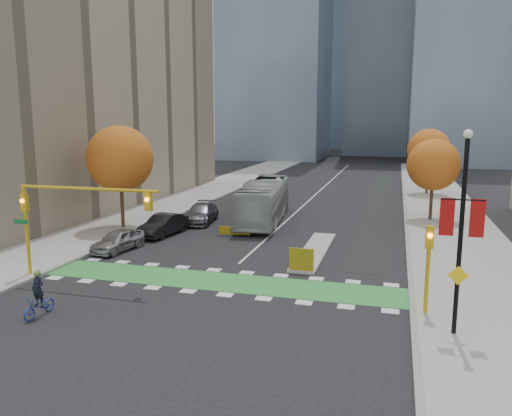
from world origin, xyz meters
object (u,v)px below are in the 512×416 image
Objects in this scene: tree_west at (120,159)px; tree_east_far at (429,150)px; hazard_board at (301,259)px; banner_lamppost at (461,225)px; parked_car_c at (201,213)px; bus at (264,201)px; parked_car_a at (118,240)px; parked_car_b at (163,225)px; tree_east_near at (433,165)px; traffic_signal_east at (428,256)px; cyclist at (39,301)px; traffic_signal_west at (65,208)px.

tree_west reaches higher than tree_east_far.
hazard_board is 10.76m from banner_lamppost.
banner_lamppost is at bearing -52.63° from parked_car_c.
bus is 14.02m from parked_car_a.
parked_car_b is (4.18, -1.26, -4.82)m from tree_west.
tree_east_far reaches higher than tree_east_near.
tree_east_near is at bearing 88.83° from banner_lamppost.
traffic_signal_east is 0.32× the size of bus.
traffic_signal_east is 0.75× the size of parked_car_c.
traffic_signal_east reaches higher than bus.
parked_car_a is at bearing 157.79° from banner_lamppost.
tree_west is 27.63m from banner_lamppost.
tree_east_far is 47.28m from cyclist.
bus is at bearing 123.14° from banner_lamppost.
traffic_signal_east is 1.93× the size of cyclist.
hazard_board is 0.11× the size of bus.
tree_east_near is at bearing 65.80° from hazard_board.
banner_lamppost is 0.64× the size of bus.
traffic_signal_west reaches higher than cyclist.
tree_west is at bearing -156.06° from bus.
tree_west is 18.92m from cyclist.
hazard_board is 13.51m from parked_car_b.
parked_car_c is at bearing 132.81° from hazard_board.
parked_car_b is at bearing -107.84° from parked_car_c.
banner_lamppost is 24.57m from bus.
tree_west is at bearing -149.96° from parked_car_c.
parked_car_a is (-20.19, 8.24, -3.89)m from banner_lamppost.
parked_car_c is at bearing 86.34° from traffic_signal_west.
traffic_signal_west reaches higher than parked_car_a.
tree_east_far is 1.39× the size of parked_car_c.
tree_east_far reaches higher than parked_car_a.
hazard_board is at bearing -73.29° from bus.
parked_car_b is (0.11, 11.25, -3.24)m from traffic_signal_west.
parked_car_a is at bearing 96.92° from traffic_signal_west.
bus is (-13.84, -4.07, -3.08)m from tree_east_near.
cyclist is at bearing -68.07° from traffic_signal_west.
hazard_board is 0.33× the size of parked_car_a.
tree_east_near reaches higher than parked_car_a.
bus is at bearing -163.62° from tree_east_near.
tree_west is 25.90m from traffic_signal_east.
parked_car_a is at bearing -141.83° from tree_east_near.
cyclist is (-17.52, -2.76, -3.90)m from banner_lamppost.
traffic_signal_east is 20.28m from parked_car_a.
traffic_signal_west is at bearing 114.75° from cyclist.
hazard_board is at bearing 0.75° from parked_car_a.
bus is at bearing -125.55° from tree_east_far.
bus reaches higher than parked_car_b.
bus is (-5.84, 13.73, 0.99)m from hazard_board.
hazard_board is 0.34× the size of traffic_signal_east.
cyclist is 0.17× the size of bus.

